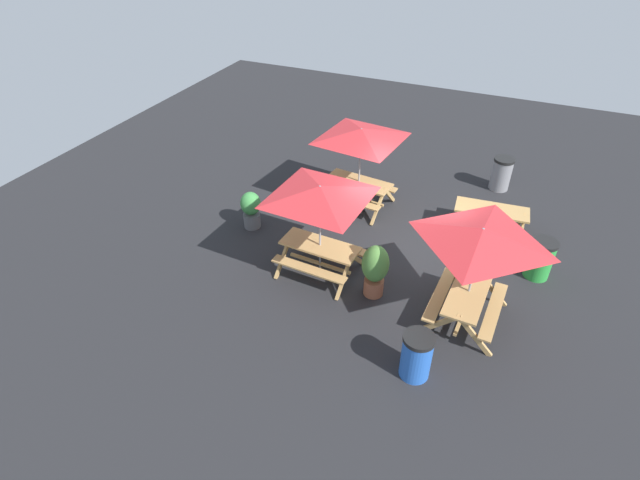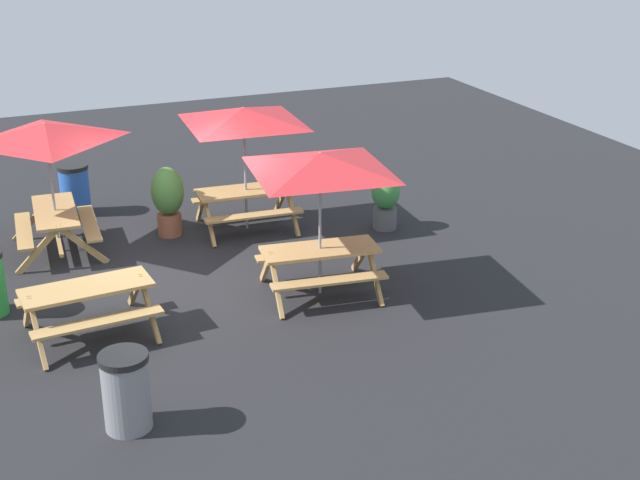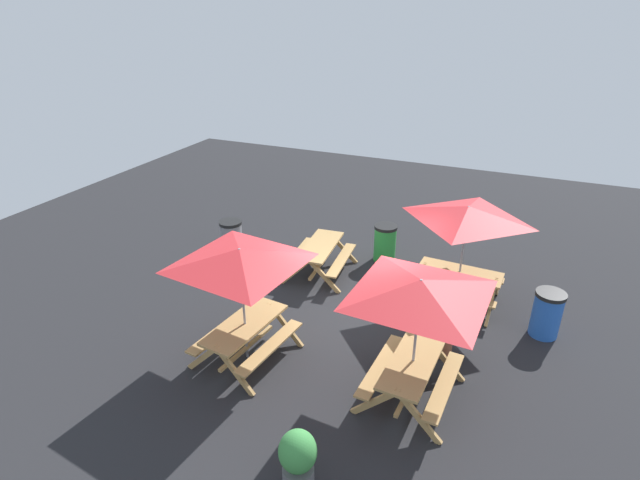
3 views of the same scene
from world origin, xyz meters
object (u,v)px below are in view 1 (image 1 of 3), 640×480
(picnic_table_2, at_px, (361,140))
(picnic_table_3, at_px, (480,242))
(trash_bin_green, at_px, (540,259))
(trash_bin_gray, at_px, (501,174))
(picnic_table_0, at_px, (491,215))
(potted_plant_0, at_px, (375,268))
(picnic_table_1, at_px, (320,199))
(potted_plant_1, at_px, (251,209))
(trash_bin_blue, at_px, (416,356))

(picnic_table_2, relative_size, picnic_table_3, 1.20)
(trash_bin_green, relative_size, trash_bin_gray, 1.00)
(picnic_table_2, bearing_deg, picnic_table_3, -35.80)
(picnic_table_0, distance_m, potted_plant_0, 3.90)
(trash_bin_green, xyz_separation_m, potted_plant_0, (-3.26, -2.10, 0.22))
(picnic_table_1, height_order, potted_plant_0, picnic_table_1)
(picnic_table_0, distance_m, potted_plant_1, 6.13)
(picnic_table_2, height_order, trash_bin_gray, picnic_table_2)
(trash_bin_gray, bearing_deg, picnic_table_0, -88.91)
(trash_bin_gray, bearing_deg, potted_plant_1, -140.64)
(picnic_table_2, relative_size, trash_bin_blue, 2.86)
(trash_bin_blue, height_order, potted_plant_0, potted_plant_0)
(potted_plant_0, bearing_deg, potted_plant_1, 162.25)
(picnic_table_0, height_order, potted_plant_0, potted_plant_0)
(picnic_table_3, relative_size, trash_bin_blue, 2.38)
(picnic_table_3, bearing_deg, trash_bin_gray, 3.69)
(potted_plant_0, bearing_deg, trash_bin_gray, 71.95)
(picnic_table_0, height_order, picnic_table_3, picnic_table_3)
(picnic_table_1, relative_size, potted_plant_0, 2.20)
(potted_plant_0, distance_m, potted_plant_1, 3.97)
(picnic_table_1, relative_size, picnic_table_2, 1.01)
(picnic_table_1, xyz_separation_m, trash_bin_blue, (2.81, -2.04, -1.49))
(picnic_table_3, bearing_deg, trash_bin_green, -28.62)
(picnic_table_0, height_order, trash_bin_blue, trash_bin_blue)
(potted_plant_0, relative_size, potted_plant_1, 1.25)
(picnic_table_2, bearing_deg, picnic_table_1, -79.37)
(picnic_table_0, xyz_separation_m, picnic_table_1, (-3.36, -3.13, 1.43))
(picnic_table_0, relative_size, trash_bin_blue, 1.95)
(picnic_table_1, bearing_deg, picnic_table_2, 97.10)
(picnic_table_1, distance_m, trash_bin_gray, 6.71)
(picnic_table_1, xyz_separation_m, trash_bin_gray, (3.31, 5.64, -1.49))
(picnic_table_1, distance_m, picnic_table_3, 3.38)
(trash_bin_gray, bearing_deg, picnic_table_2, -144.05)
(trash_bin_green, distance_m, potted_plant_1, 7.09)
(trash_bin_blue, relative_size, trash_bin_green, 1.00)
(trash_bin_blue, distance_m, potted_plant_0, 2.30)
(picnic_table_1, height_order, potted_plant_1, picnic_table_1)
(picnic_table_0, height_order, potted_plant_1, potted_plant_1)
(picnic_table_3, bearing_deg, picnic_table_2, 50.26)
(trash_bin_green, bearing_deg, picnic_table_1, -158.23)
(picnic_table_2, xyz_separation_m, trash_bin_green, (4.85, -1.24, -1.49))
(picnic_table_2, distance_m, trash_bin_gray, 4.59)
(picnic_table_2, relative_size, potted_plant_0, 2.18)
(trash_bin_green, relative_size, potted_plant_0, 0.76)
(trash_bin_green, bearing_deg, picnic_table_2, 165.71)
(trash_bin_blue, bearing_deg, potted_plant_1, 149.87)
(potted_plant_1, bearing_deg, picnic_table_1, -22.19)
(picnic_table_2, xyz_separation_m, trash_bin_blue, (3.00, -5.14, -1.49))
(picnic_table_0, height_order, trash_bin_green, trash_bin_green)
(picnic_table_0, xyz_separation_m, trash_bin_green, (1.30, -1.27, -0.07))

